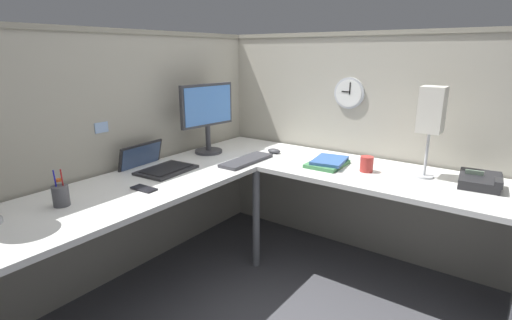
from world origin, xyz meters
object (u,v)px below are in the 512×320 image
Objects in this scene: keyboard at (247,160)px; coffee_mug at (367,164)px; office_phone at (481,182)px; desk_lamp_paper at (432,112)px; cell_phone at (144,189)px; laptop at (155,165)px; computer_mouse at (274,151)px; pen_cup at (61,195)px; wall_clock at (349,93)px; book_stack at (328,162)px; monitor at (207,113)px.

keyboard is 4.48× the size of coffee_mug.
desk_lamp_paper reaches higher than office_phone.
laptop is at bearing 37.87° from cell_phone.
pen_cup is (-1.43, 0.28, 0.04)m from computer_mouse.
computer_mouse is 0.67m from wall_clock.
pen_cup is at bearing 132.33° from office_phone.
keyboard is 0.78m from coffee_mug.
laptop is 0.60m from keyboard.
pen_cup is 0.82× the size of wall_clock.
cell_phone is (-0.75, 0.12, -0.01)m from keyboard.
desk_lamp_paper is 2.41× the size of wall_clock.
laptop is at bearing 123.42° from coffee_mug.
pen_cup is 0.81× the size of office_phone.
laptop is 4.23× the size of coffee_mug.
book_stack reaches higher than computer_mouse.
coffee_mug is at bearing -93.30° from computer_mouse.
pen_cup reaches higher than cell_phone.
wall_clock is (0.27, 0.61, 0.05)m from desk_lamp_paper.
monitor reaches higher than computer_mouse.
monitor is 3.47× the size of cell_phone.
monitor reaches higher than keyboard.
cell_phone is (-0.79, -0.25, -0.29)m from monitor.
book_stack reaches higher than cell_phone.
cell_phone is at bearing -162.12° from monitor.
office_phone is 0.42× the size of desk_lamp_paper.
monitor is at bearing 125.91° from wall_clock.
computer_mouse is (0.77, -0.39, -0.01)m from laptop.
keyboard is 0.31m from computer_mouse.
book_stack is 1.37× the size of wall_clock.
book_stack is at bearing -28.34° from pen_cup.
desk_lamp_paper is at bearing -77.28° from monitor.
desk_lamp_paper is (0.36, -1.05, 0.37)m from keyboard.
coffee_mug is (1.02, -0.85, 0.04)m from cell_phone.
computer_mouse is 0.58× the size of pen_cup.
office_phone is 1.03m from wall_clock.
wall_clock is (0.30, 0.91, 0.40)m from office_phone.
coffee_mug is at bearing -70.13° from keyboard.
laptop is 3.90× the size of computer_mouse.
laptop is at bearing 143.41° from wall_clock.
cell_phone is at bearing 126.49° from office_phone.
coffee_mug reaches higher than book_stack.
desk_lamp_paper is 0.47m from coffee_mug.
desk_lamp_paper is (0.11, -0.57, 0.36)m from book_stack.
desk_lamp_paper reaches higher than monitor.
keyboard is 2.39× the size of pen_cup.
wall_clock reaches higher than laptop.
pen_cup reaches higher than keyboard.
computer_mouse is at bearing 127.87° from wall_clock.
coffee_mug is (0.23, -1.11, -0.25)m from monitor.
office_phone reaches higher than cell_phone.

